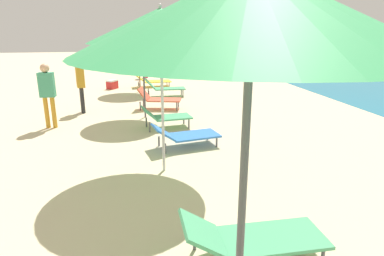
% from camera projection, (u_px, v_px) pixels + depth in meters
% --- Properties ---
extents(umbrella_second, '(1.89, 1.89, 2.83)m').
position_uv_depth(umbrella_second, '(252.00, 12.00, 1.72)').
color(umbrella_second, '#4C4C51').
rests_on(umbrella_second, ground).
extents(lounger_second_shoreside, '(1.60, 0.60, 0.53)m').
position_uv_depth(lounger_second_shoreside, '(252.00, 237.00, 3.62)').
color(lounger_second_shoreside, '#4CA572').
rests_on(lounger_second_shoreside, ground).
extents(umbrella_third, '(2.34, 2.34, 2.83)m').
position_uv_depth(umbrella_third, '(160.00, 26.00, 5.24)').
color(umbrella_third, silver).
rests_on(umbrella_third, ground).
extents(lounger_third_shoreside, '(1.50, 0.85, 0.53)m').
position_uv_depth(lounger_third_shoreside, '(185.00, 135.00, 7.07)').
color(lounger_third_shoreside, blue).
rests_on(lounger_third_shoreside, ground).
extents(umbrella_fourth, '(1.95, 1.95, 2.74)m').
position_uv_depth(umbrella_fourth, '(142.00, 30.00, 8.83)').
color(umbrella_fourth, '#4C4C51').
rests_on(umbrella_fourth, ground).
extents(lounger_fourth_shoreside, '(1.41, 0.88, 0.68)m').
position_uv_depth(lounger_fourth_shoreside, '(158.00, 98.00, 10.41)').
color(lounger_fourth_shoreside, '#D8593F').
rests_on(lounger_fourth_shoreside, ground).
extents(lounger_fourth_inland, '(1.30, 0.73, 0.58)m').
position_uv_depth(lounger_fourth_inland, '(166.00, 116.00, 8.41)').
color(lounger_fourth_inland, '#4CA572').
rests_on(lounger_fourth_inland, ground).
extents(umbrella_farthest, '(1.82, 1.82, 2.57)m').
position_uv_depth(umbrella_farthest, '(138.00, 32.00, 12.76)').
color(umbrella_farthest, olive).
rests_on(umbrella_farthest, ground).
extents(lounger_farthest_shoreside, '(1.57, 0.75, 0.57)m').
position_uv_depth(lounger_farthest_shoreside, '(152.00, 80.00, 14.42)').
color(lounger_farthest_shoreside, yellow).
rests_on(lounger_farthest_shoreside, ground).
extents(lounger_farthest_inland, '(1.48, 0.57, 0.67)m').
position_uv_depth(lounger_farthest_inland, '(164.00, 87.00, 12.32)').
color(lounger_farthest_inland, '#4CA572').
rests_on(lounger_farthest_inland, ground).
extents(person_walking_near, '(0.29, 0.40, 1.57)m').
position_uv_depth(person_walking_near, '(81.00, 81.00, 9.78)').
color(person_walking_near, '#262628').
rests_on(person_walking_near, ground).
extents(person_walking_mid, '(0.37, 0.42, 1.62)m').
position_uv_depth(person_walking_mid, '(145.00, 58.00, 16.87)').
color(person_walking_mid, '#D8334C').
rests_on(person_walking_mid, ground).
extents(person_walking_far, '(0.36, 0.23, 1.63)m').
position_uv_depth(person_walking_far, '(47.00, 90.00, 8.24)').
color(person_walking_far, orange).
rests_on(person_walking_far, ground).
extents(cooler_box, '(0.51, 0.55, 0.37)m').
position_uv_depth(cooler_box, '(112.00, 84.00, 13.94)').
color(cooler_box, red).
rests_on(cooler_box, ground).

